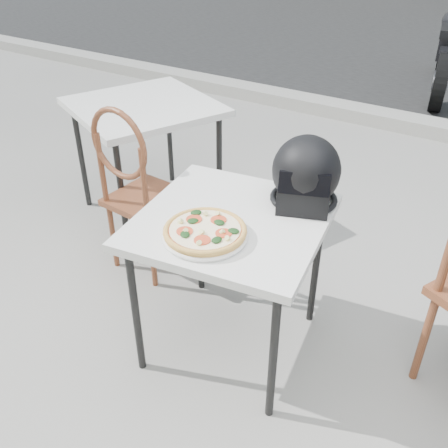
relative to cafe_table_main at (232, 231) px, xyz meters
The scene contains 8 objects.
ground 0.84m from the cafe_table_main, ahead, with size 80.00×80.00×0.00m, color gray.
cafe_table_main is the anchor object (origin of this frame).
plate 0.18m from the cafe_table_main, 93.31° to the right, with size 0.32×0.32×0.02m.
pizza 0.19m from the cafe_table_main, 93.29° to the right, with size 0.32×0.32×0.04m.
helmet 0.37m from the cafe_table_main, 54.38° to the left, with size 0.36×0.37×0.28m.
cafe_table_side 1.26m from the cafe_table_main, 145.87° to the left, with size 1.01×1.01×0.73m.
cafe_chair_side 0.73m from the cafe_table_main, 162.65° to the left, with size 0.39×0.39×0.95m.
motorcycle 4.31m from the cafe_table_main, 90.71° to the left, with size 0.56×1.89×0.95m.
Camera 1 is at (0.29, -1.41, 1.71)m, focal length 40.00 mm.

